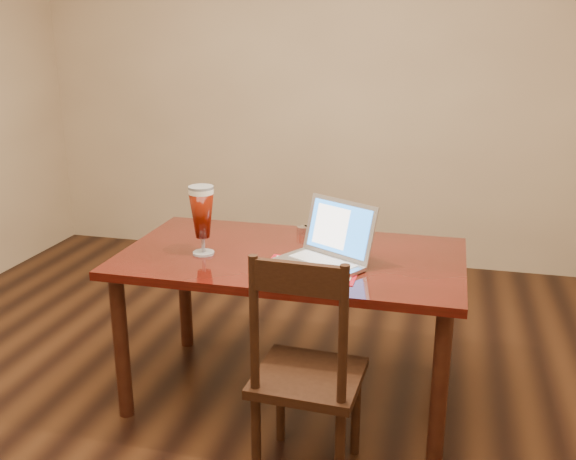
# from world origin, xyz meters

# --- Properties ---
(ground) EXTENTS (5.00, 5.00, 0.00)m
(ground) POSITION_xyz_m (0.00, 0.00, 0.00)
(ground) COLOR black
(ground) RESTS_ON ground
(room_shell) EXTENTS (4.51, 5.01, 2.71)m
(room_shell) POSITION_xyz_m (0.00, 0.00, 1.76)
(room_shell) COLOR tan
(room_shell) RESTS_ON ground
(dining_table) EXTENTS (1.52, 0.85, 1.02)m
(dining_table) POSITION_xyz_m (0.15, 0.51, 0.64)
(dining_table) COLOR #470D09
(dining_table) RESTS_ON ground
(dining_chair) EXTENTS (0.41, 0.39, 0.93)m
(dining_chair) POSITION_xyz_m (0.35, -0.03, 0.44)
(dining_chair) COLOR black
(dining_chair) RESTS_ON ground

